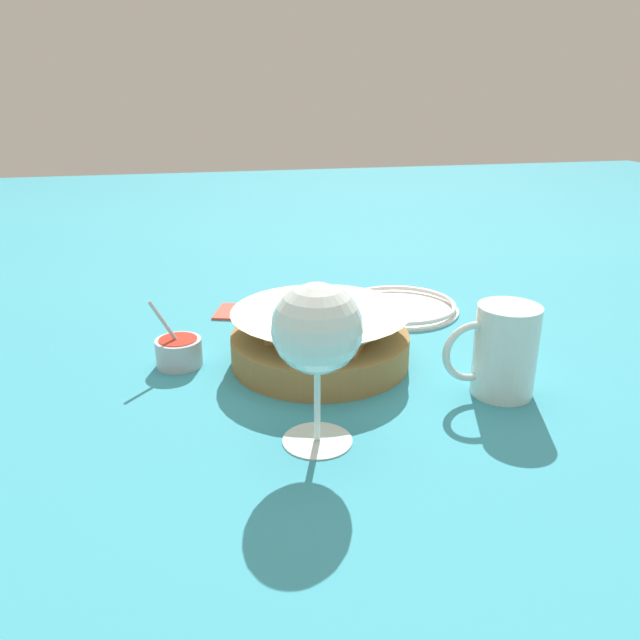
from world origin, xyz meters
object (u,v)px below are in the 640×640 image
beer_mug (503,354)px  side_plate (399,306)px  wine_glass (317,333)px  sauce_cup (179,350)px  food_basket (320,339)px

beer_mug → side_plate: beer_mug is taller
wine_glass → side_plate: 0.45m
beer_mug → sauce_cup: bearing=-23.9°
wine_glass → beer_mug: size_ratio=1.48×
sauce_cup → food_basket: bearing=169.7°
beer_mug → side_plate: bearing=-86.0°
sauce_cup → wine_glass: 0.29m
sauce_cup → side_plate: (-0.36, -0.14, -0.01)m
beer_mug → wine_glass: bearing=14.1°
food_basket → sauce_cup: 0.19m
sauce_cup → beer_mug: (-0.39, 0.17, 0.03)m
food_basket → beer_mug: (-0.20, 0.14, 0.02)m
food_basket → side_plate: bearing=-135.0°
wine_glass → side_plate: bearing=-120.7°
food_basket → beer_mug: bearing=145.4°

